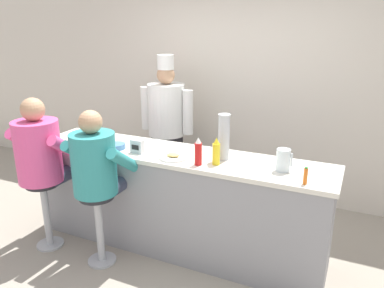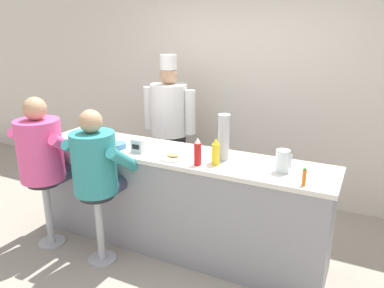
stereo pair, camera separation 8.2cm
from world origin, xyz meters
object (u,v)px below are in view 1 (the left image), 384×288
at_px(napkin_dispenser_chrome, 137,146).
at_px(cook_in_whites_near, 167,122).
at_px(ketchup_bottle_red, 198,152).
at_px(coffee_mug_white, 78,137).
at_px(coffee_mug_tan, 108,138).
at_px(breakfast_plate, 173,157).
at_px(hot_sauce_bottle_orange, 305,176).
at_px(water_pitcher_clear, 283,160).
at_px(cup_stack_steel, 224,137).
at_px(diner_seated_teal, 97,168).
at_px(mustard_bottle_yellow, 216,152).
at_px(cereal_bowl, 117,146).
at_px(diner_seated_pink, 42,155).

distance_m(napkin_dispenser_chrome, cook_in_whites_near, 1.18).
relative_size(ketchup_bottle_red, cook_in_whites_near, 0.14).
distance_m(coffee_mug_white, coffee_mug_tan, 0.31).
relative_size(coffee_mug_white, napkin_dispenser_chrome, 1.06).
height_order(breakfast_plate, coffee_mug_tan, coffee_mug_tan).
bearing_deg(ketchup_bottle_red, hot_sauce_bottle_orange, -2.39).
distance_m(water_pitcher_clear, coffee_mug_tan, 1.75).
height_order(cup_stack_steel, diner_seated_teal, diner_seated_teal).
bearing_deg(coffee_mug_tan, ketchup_bottle_red, -9.51).
height_order(hot_sauce_bottle_orange, napkin_dispenser_chrome, hot_sauce_bottle_orange).
bearing_deg(cup_stack_steel, coffee_mug_tan, -178.16).
xyz_separation_m(water_pitcher_clear, cup_stack_steel, (-0.53, 0.06, 0.11)).
xyz_separation_m(mustard_bottle_yellow, cook_in_whites_near, (-1.08, 1.11, -0.11)).
relative_size(ketchup_bottle_red, cereal_bowl, 1.45).
bearing_deg(coffee_mug_tan, cup_stack_steel, 1.84).
height_order(water_pitcher_clear, diner_seated_teal, diner_seated_teal).
height_order(cup_stack_steel, diner_seated_pink, diner_seated_pink).
distance_m(coffee_mug_white, diner_seated_teal, 0.66).
relative_size(hot_sauce_bottle_orange, breakfast_plate, 0.54).
distance_m(cereal_bowl, napkin_dispenser_chrome, 0.25).
xyz_separation_m(cereal_bowl, diner_seated_teal, (0.05, -0.37, -0.08)).
height_order(mustard_bottle_yellow, cup_stack_steel, cup_stack_steel).
distance_m(coffee_mug_white, diner_seated_pink, 0.41).
distance_m(ketchup_bottle_red, mustard_bottle_yellow, 0.15).
xyz_separation_m(cup_stack_steel, cook_in_whites_near, (-1.09, 0.96, -0.21)).
bearing_deg(breakfast_plate, ketchup_bottle_red, -10.74).
bearing_deg(coffee_mug_tan, hot_sauce_bottle_orange, -6.31).
distance_m(breakfast_plate, napkin_dispenser_chrome, 0.37).
relative_size(water_pitcher_clear, cereal_bowl, 1.11).
relative_size(coffee_mug_tan, cup_stack_steel, 0.32).
bearing_deg(cereal_bowl, breakfast_plate, -1.70).
relative_size(ketchup_bottle_red, coffee_mug_white, 1.81).
relative_size(coffee_mug_white, diner_seated_teal, 0.09).
relative_size(mustard_bottle_yellow, cook_in_whites_near, 0.13).
distance_m(water_pitcher_clear, breakfast_plate, 0.95).
bearing_deg(coffee_mug_tan, cereal_bowl, -30.72).
distance_m(hot_sauce_bottle_orange, water_pitcher_clear, 0.29).
bearing_deg(water_pitcher_clear, breakfast_plate, -173.31).
xyz_separation_m(cereal_bowl, coffee_mug_white, (-0.48, 0.02, 0.02)).
xyz_separation_m(coffee_mug_tan, cook_in_whites_near, (0.13, 1.00, -0.05)).
distance_m(diner_seated_teal, cook_in_whites_near, 1.49).
height_order(hot_sauce_bottle_orange, breakfast_plate, hot_sauce_bottle_orange).
bearing_deg(ketchup_bottle_red, coffee_mug_tan, 170.49).
relative_size(hot_sauce_bottle_orange, cup_stack_steel, 0.33).
distance_m(coffee_mug_tan, cook_in_whites_near, 1.01).
distance_m(ketchup_bottle_red, hot_sauce_bottle_orange, 0.89).
distance_m(napkin_dispenser_chrome, diner_seated_pink, 0.92).
bearing_deg(ketchup_bottle_red, mustard_bottle_yellow, 28.52).
bearing_deg(diner_seated_teal, coffee_mug_white, 143.74).
height_order(coffee_mug_tan, diner_seated_pink, diner_seated_pink).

